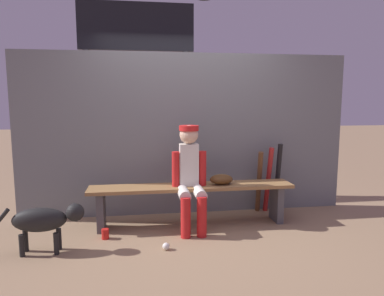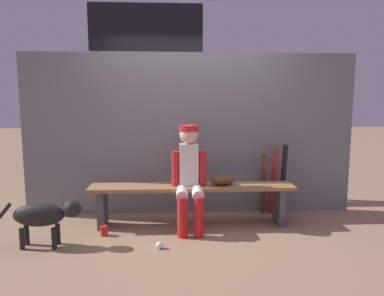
{
  "view_description": "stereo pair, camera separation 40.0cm",
  "coord_description": "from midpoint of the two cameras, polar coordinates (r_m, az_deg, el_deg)",
  "views": [
    {
      "loc": [
        -0.61,
        -4.08,
        1.51
      ],
      "look_at": [
        0.0,
        0.0,
        0.94
      ],
      "focal_mm": 33.07,
      "sensor_mm": 36.0,
      "label": 1
    },
    {
      "loc": [
        -0.21,
        -4.12,
        1.51
      ],
      "look_at": [
        0.0,
        0.0,
        0.94
      ],
      "focal_mm": 33.07,
      "sensor_mm": 36.0,
      "label": 2
    }
  ],
  "objects": [
    {
      "name": "bat_aluminum_black",
      "position": [
        4.83,
        11.35,
        -4.81
      ],
      "size": [
        0.09,
        0.16,
        0.94
      ],
      "primitive_type": "cylinder",
      "rotation": [
        0.09,
        0.0,
        0.18
      ],
      "color": "black",
      "rests_on": "ground_plane"
    },
    {
      "name": "cup_on_ground",
      "position": [
        4.12,
        -16.62,
        -13.19
      ],
      "size": [
        0.08,
        0.08,
        0.11
      ],
      "primitive_type": "cylinder",
      "color": "red",
      "rests_on": "ground_plane"
    },
    {
      "name": "dog",
      "position": [
        3.9,
        -25.36,
        -10.5
      ],
      "size": [
        0.84,
        0.2,
        0.49
      ],
      "color": "black",
      "rests_on": "ground_plane"
    },
    {
      "name": "dugout_bench",
      "position": [
        4.27,
        -2.71,
        -7.51
      ],
      "size": [
        2.44,
        0.36,
        0.49
      ],
      "color": "olive",
      "rests_on": "ground_plane"
    },
    {
      "name": "bat_aluminum_red",
      "position": [
        4.79,
        9.88,
        -5.12
      ],
      "size": [
        0.08,
        0.23,
        0.89
      ],
      "primitive_type": "cylinder",
      "rotation": [
        0.18,
        0.0,
        0.06
      ],
      "color": "#B22323",
      "rests_on": "ground_plane"
    },
    {
      "name": "player_seated",
      "position": [
        4.09,
        -3.09,
        -4.09
      ],
      "size": [
        0.41,
        0.55,
        1.21
      ],
      "color": "silver",
      "rests_on": "ground_plane"
    },
    {
      "name": "bat_wood_dark",
      "position": [
        4.75,
        8.4,
        -5.49
      ],
      "size": [
        0.11,
        0.27,
        0.85
      ],
      "primitive_type": "cylinder",
      "rotation": [
        0.24,
        0.0,
        -0.19
      ],
      "color": "brown",
      "rests_on": "ground_plane"
    },
    {
      "name": "ground_plane",
      "position": [
        4.39,
        -2.67,
        -12.32
      ],
      "size": [
        30.0,
        30.0,
        0.0
      ],
      "primitive_type": "plane",
      "color": "#937556"
    },
    {
      "name": "baseball_glove",
      "position": [
        4.28,
        2.08,
        -5.1
      ],
      "size": [
        0.28,
        0.2,
        0.12
      ],
      "primitive_type": "ellipsoid",
      "color": "#593819",
      "rests_on": "dugout_bench"
    },
    {
      "name": "chainlink_fence",
      "position": [
        4.64,
        -3.37,
        2.14
      ],
      "size": [
        4.32,
        0.03,
        2.11
      ],
      "primitive_type": "cube",
      "color": "slate",
      "rests_on": "ground_plane"
    },
    {
      "name": "cup_on_bench",
      "position": [
        4.26,
        -3.03,
        -5.24
      ],
      "size": [
        0.08,
        0.08,
        0.11
      ],
      "primitive_type": "cylinder",
      "color": "#1E47AD",
      "rests_on": "dugout_bench"
    },
    {
      "name": "scoreboard",
      "position": [
        5.58,
        -10.26,
        14.7
      ],
      "size": [
        1.99,
        0.27,
        3.18
      ],
      "color": "#3F3F42",
      "rests_on": "ground_plane"
    },
    {
      "name": "baseball",
      "position": [
        3.73,
        -7.4,
        -15.51
      ],
      "size": [
        0.07,
        0.07,
        0.07
      ],
      "primitive_type": "sphere",
      "color": "white",
      "rests_on": "ground_plane"
    }
  ]
}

